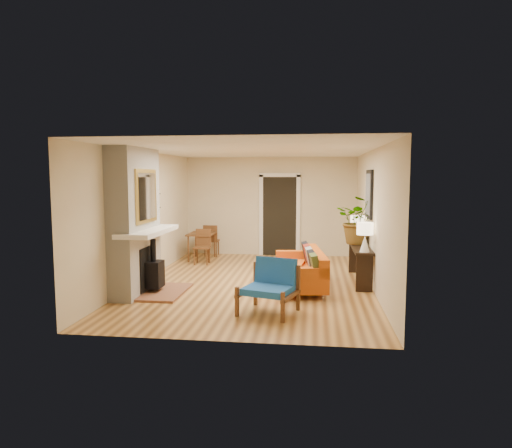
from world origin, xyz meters
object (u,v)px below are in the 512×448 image
Objects in this scene: blue_chair at (271,283)px; lamp_near at (365,234)px; lamp_far at (357,225)px; dining_table at (204,238)px; sofa at (304,270)px; console_table at (360,253)px; ottoman at (281,271)px; houseplant at (359,220)px.

blue_chair is 1.81× the size of lamp_near.
blue_chair is 1.81× the size of lamp_far.
lamp_near reaches higher than blue_chair.
sofa is at bearing -45.22° from dining_table.
console_table is at bearing 29.02° from sofa.
dining_table is 3.91m from lamp_far.
console_table is 0.91m from lamp_near.
blue_chair is 4.70m from dining_table.
houseplant is (1.53, 0.63, 0.97)m from ottoman.
ottoman is (-0.44, 0.22, -0.09)m from sofa.
sofa is 3.63m from dining_table.
blue_chair is 2.75m from console_table.
blue_chair is 0.64× the size of dining_table.
houseplant is (-0.01, 1.00, 0.15)m from lamp_near.
houseplant is (1.56, 2.48, 0.77)m from blue_chair.
lamp_far is at bearing 49.30° from sofa.
lamp_far is (1.57, 2.92, 0.62)m from blue_chair.
houseplant reaches higher than ottoman.
ottoman is at bearing 166.27° from lamp_near.
dining_table is at bearing 131.85° from ottoman.
ottoman is 2.04m from lamp_far.
sofa is 2.22× the size of ottoman.
lamp_far reaches higher than ottoman.
lamp_near is (1.10, -0.16, 0.73)m from sofa.
lamp_near is 1.44m from lamp_far.
houseplant is (-0.01, 0.23, 0.64)m from console_table.
lamp_near is at bearing -90.00° from lamp_far.
ottoman is 1.86m from blue_chair.
lamp_far is at bearing 90.00° from lamp_near.
dining_table is at bearing 143.19° from lamp_near.
console_table is at bearing -28.24° from dining_table.
houseplant is at bearing 22.23° from ottoman.
blue_chair is (-0.03, -1.85, 0.20)m from ottoman.
lamp_near and lamp_far have the same top height.
houseplant is (3.64, -1.73, 0.67)m from dining_table.
ottoman is 1.92m from houseplant.
blue_chair is at bearing -106.08° from sofa.
sofa is at bearing -130.70° from lamp_far.
sofa is 0.50m from ottoman.
lamp_near is (1.57, 1.48, 0.62)m from blue_chair.
ottoman is at bearing 154.04° from sofa.
sofa is 1.84m from lamp_far.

